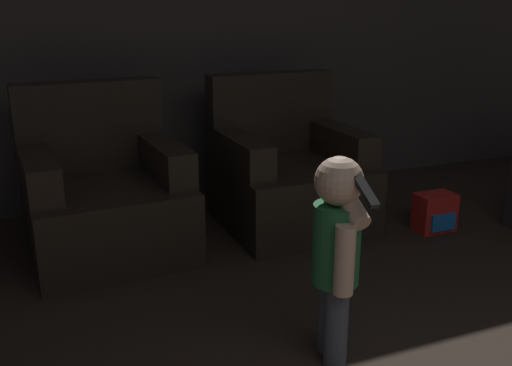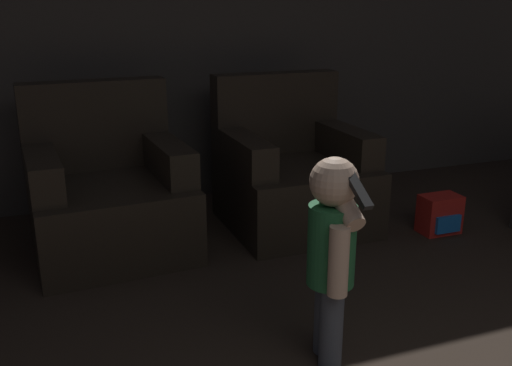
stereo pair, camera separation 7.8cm
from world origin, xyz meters
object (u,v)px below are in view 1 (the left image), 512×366
Objects in this scene: armchair_right at (287,175)px; armchair_left at (105,196)px; person_toddler at (337,245)px; toy_backpack at (435,213)px.

armchair_left is at bearing 179.24° from armchair_right.
person_toddler is (-0.46, -1.42, 0.17)m from armchair_right.
armchair_left is 1.12× the size of person_toddler.
toy_backpack is at bearing -17.72° from armchair_left.
armchair_left is 1.00× the size of armchair_right.
armchair_right is at bearing -3.74° from armchair_left.
person_toddler is 1.61m from toy_backpack.
armchair_left is 1.57m from person_toddler.
armchair_right is 1.50m from person_toddler.
armchair_right is 3.83× the size of toy_backpack.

